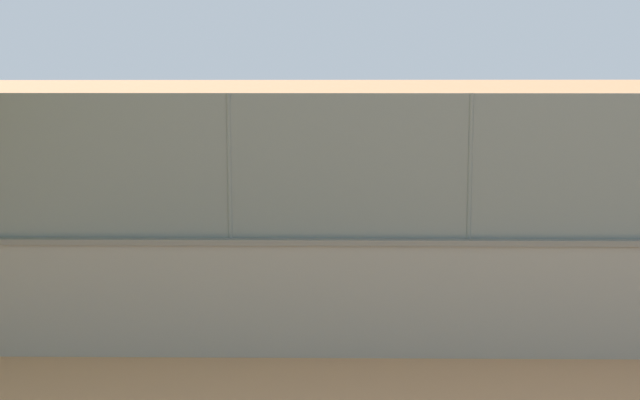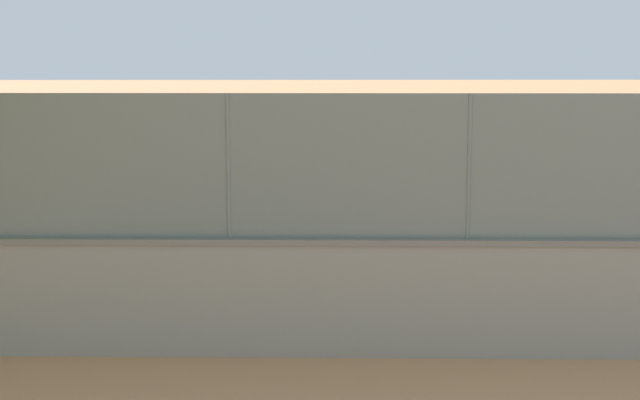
# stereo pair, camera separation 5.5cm
# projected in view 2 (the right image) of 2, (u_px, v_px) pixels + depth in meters

# --- Properties ---
(ground_plane) EXTENTS (260.00, 260.00, 0.00)m
(ground_plane) POSITION_uv_depth(u_px,v_px,m) (222.00, 226.00, 23.61)
(ground_plane) COLOR tan
(perimeter_wall) EXTENTS (33.22, 1.56, 1.66)m
(perimeter_wall) POSITION_uv_depth(u_px,v_px,m) (230.00, 296.00, 13.40)
(perimeter_wall) COLOR gray
(perimeter_wall) RESTS_ON ground_plane
(fence_panel_on_wall) EXTENTS (32.61, 1.26, 1.97)m
(fence_panel_on_wall) POSITION_uv_depth(u_px,v_px,m) (228.00, 166.00, 13.13)
(fence_panel_on_wall) COLOR slate
(fence_panel_on_wall) RESTS_ON perimeter_wall
(player_crossing_court) EXTENTS (1.18, 0.69, 1.47)m
(player_crossing_court) POSITION_uv_depth(u_px,v_px,m) (463.00, 226.00, 18.67)
(player_crossing_court) COLOR #B2B2B2
(player_crossing_court) RESTS_ON ground_plane
(player_baseline_waiting) EXTENTS (0.72, 0.78, 1.56)m
(player_baseline_waiting) POSITION_uv_depth(u_px,v_px,m) (250.00, 188.00, 23.52)
(player_baseline_waiting) COLOR #591919
(player_baseline_waiting) RESTS_ON ground_plane
(sports_ball) EXTENTS (0.14, 0.14, 0.14)m
(sports_ball) POSITION_uv_depth(u_px,v_px,m) (432.00, 273.00, 18.19)
(sports_ball) COLOR orange
(sports_ball) RESTS_ON ground_plane
(courtside_bench) EXTENTS (1.61, 0.44, 0.87)m
(courtside_bench) POSITION_uv_depth(u_px,v_px,m) (125.00, 299.00, 14.73)
(courtside_bench) COLOR brown
(courtside_bench) RESTS_ON ground_plane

